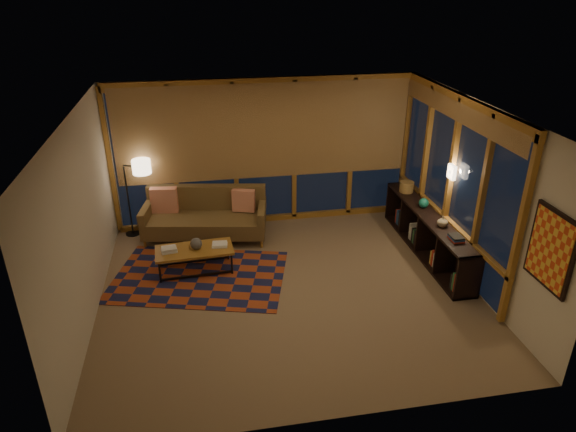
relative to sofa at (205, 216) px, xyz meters
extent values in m
cube|color=#8E7557|center=(1.16, -1.91, -0.43)|extent=(5.50, 5.00, 0.01)
cube|color=white|center=(1.16, -1.91, 2.27)|extent=(5.50, 5.00, 0.01)
cube|color=beige|center=(1.16, 0.59, 0.92)|extent=(5.50, 0.01, 2.70)
cube|color=beige|center=(1.16, -4.41, 0.92)|extent=(5.50, 0.01, 2.70)
cube|color=beige|center=(-1.59, -1.91, 0.92)|extent=(0.01, 5.00, 2.70)
cube|color=beige|center=(3.91, -1.91, 0.92)|extent=(0.01, 5.00, 2.70)
cube|color=#A6411E|center=(-0.15, -1.29, -0.43)|extent=(2.98, 2.36, 0.01)
sphere|color=black|center=(-0.17, -1.10, 0.06)|extent=(0.23, 0.23, 0.19)
cylinder|color=olive|center=(3.63, -0.21, 0.38)|extent=(0.29, 0.29, 0.19)
sphere|color=#166D5B|center=(3.65, -0.92, 0.37)|extent=(0.17, 0.17, 0.17)
imported|color=tan|center=(3.65, -1.64, 0.37)|extent=(0.19, 0.19, 0.18)
camera|label=1|loc=(0.01, -8.28, 3.89)|focal=32.00mm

